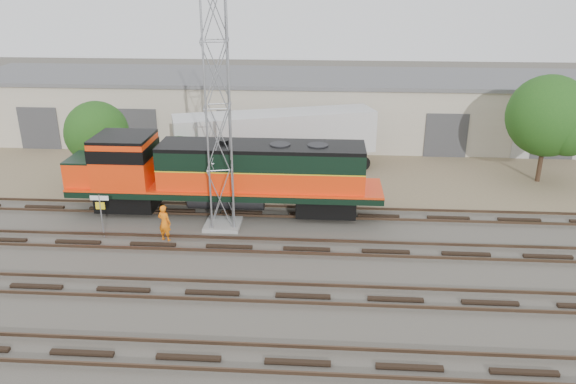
# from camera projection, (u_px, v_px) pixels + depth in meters

# --- Properties ---
(ground) EXTENTS (140.00, 140.00, 0.00)m
(ground) POSITION_uv_depth(u_px,v_px,m) (306.00, 264.00, 27.26)
(ground) COLOR #47423A
(ground) RESTS_ON ground
(dirt_strip) EXTENTS (80.00, 16.00, 0.02)m
(dirt_strip) POSITION_uv_depth(u_px,v_px,m) (313.00, 166.00, 41.21)
(dirt_strip) COLOR #726047
(dirt_strip) RESTS_ON ground
(tracks) EXTENTS (80.00, 20.40, 0.28)m
(tracks) POSITION_uv_depth(u_px,v_px,m) (303.00, 296.00, 24.44)
(tracks) COLOR black
(tracks) RESTS_ON ground
(warehouse) EXTENTS (58.40, 10.40, 5.30)m
(warehouse) POSITION_uv_depth(u_px,v_px,m) (317.00, 107.00, 47.67)
(warehouse) COLOR #BBB19C
(warehouse) RESTS_ON ground
(locomotive) EXTENTS (18.10, 3.17, 4.35)m
(locomotive) POSITION_uv_depth(u_px,v_px,m) (220.00, 173.00, 32.27)
(locomotive) COLOR black
(locomotive) RESTS_ON tracks
(signal_tower) EXTENTS (1.98, 1.98, 13.40)m
(signal_tower) POSITION_uv_depth(u_px,v_px,m) (218.00, 111.00, 29.06)
(signal_tower) COLOR gray
(signal_tower) RESTS_ON ground
(sign_post) EXTENTS (0.99, 0.08, 2.42)m
(sign_post) POSITION_uv_depth(u_px,v_px,m) (100.00, 208.00, 29.51)
(sign_post) COLOR gray
(sign_post) RESTS_ON ground
(worker) EXTENTS (0.84, 0.68, 2.00)m
(worker) POSITION_uv_depth(u_px,v_px,m) (164.00, 223.00, 29.41)
(worker) COLOR orange
(worker) RESTS_ON ground
(semi_trailer) EXTENTS (14.14, 6.85, 4.29)m
(semi_trailer) POSITION_uv_depth(u_px,v_px,m) (280.00, 135.00, 39.19)
(semi_trailer) COLOR silver
(semi_trailer) RESTS_ON ground
(tree_west) EXTENTS (4.40, 4.19, 5.48)m
(tree_west) POSITION_uv_depth(u_px,v_px,m) (99.00, 135.00, 36.95)
(tree_west) COLOR #382619
(tree_west) RESTS_ON ground
(tree_mid) EXTENTS (3.94, 3.76, 3.76)m
(tree_mid) POSITION_uv_depth(u_px,v_px,m) (182.00, 167.00, 36.16)
(tree_mid) COLOR #382619
(tree_mid) RESTS_ON ground
(tree_east) EXTENTS (5.62, 5.35, 7.22)m
(tree_east) POSITION_uv_depth(u_px,v_px,m) (553.00, 119.00, 36.42)
(tree_east) COLOR #382619
(tree_east) RESTS_ON ground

